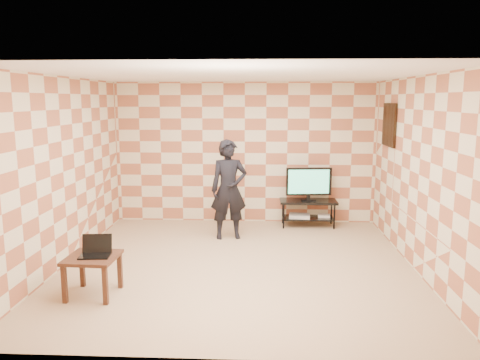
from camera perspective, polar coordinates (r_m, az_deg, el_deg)
name	(u,v)px	position (r m, az deg, el deg)	size (l,w,h in m)	color
floor	(238,265)	(6.90, -0.25, -10.32)	(5.00, 5.00, 0.00)	tan
wall_back	(245,153)	(9.03, 0.58, 3.31)	(5.00, 0.02, 2.70)	beige
wall_front	(223,218)	(4.11, -2.10, -4.63)	(5.00, 0.02, 2.70)	beige
wall_left	(63,172)	(7.14, -20.73, 0.93)	(0.02, 5.00, 2.70)	beige
wall_right	(419,175)	(6.89, 20.98, 0.62)	(0.02, 5.00, 2.70)	beige
ceiling	(238,75)	(6.48, -0.26, 12.70)	(5.00, 5.00, 0.02)	white
wall_art	(389,125)	(8.30, 17.73, 6.43)	(0.04, 0.72, 0.72)	black
tv_stand	(308,207)	(8.91, 8.30, -3.30)	(1.06, 0.48, 0.50)	black
tv	(309,182)	(8.82, 8.38, -0.28)	(0.86, 0.19, 0.62)	black
dvd_player	(300,216)	(8.90, 7.27, -4.37)	(0.38, 0.27, 0.06)	#ACACAE
game_console	(324,216)	(9.01, 10.20, -4.32)	(0.22, 0.16, 0.05)	silver
side_table	(92,263)	(6.04, -17.54, -9.62)	(0.62, 0.62, 0.50)	#321A11
laptop	(96,251)	(6.01, -17.17, -8.27)	(0.39, 0.32, 0.24)	black
person	(229,189)	(7.98, -1.37, -1.16)	(0.62, 0.41, 1.71)	black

